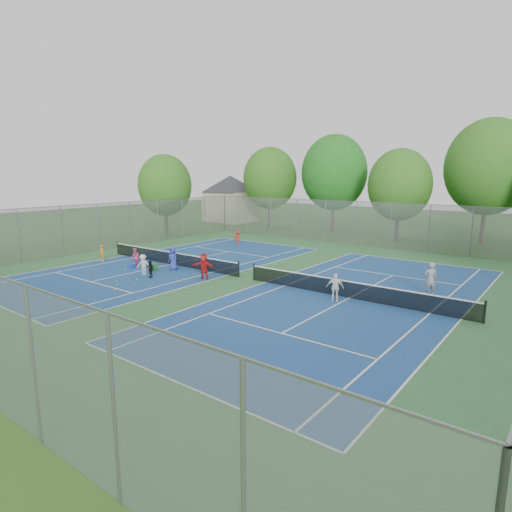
{
  "coord_description": "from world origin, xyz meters",
  "views": [
    {
      "loc": [
        16.31,
        -20.27,
        6.51
      ],
      "look_at": [
        0.0,
        1.0,
        1.3
      ],
      "focal_mm": 30.0,
      "sensor_mm": 36.0,
      "label": 1
    }
  ],
  "objects_px": {
    "net_left": "(171,258)",
    "instructor": "(430,279)",
    "ball_crate": "(132,266)",
    "net_right": "(350,290)",
    "ball_hopper": "(155,267)"
  },
  "relations": [
    {
      "from": "net_left",
      "to": "ball_crate",
      "type": "height_order",
      "value": "net_left"
    },
    {
      "from": "net_right",
      "to": "instructor",
      "type": "xyz_separation_m",
      "value": [
        3.21,
        3.05,
        0.47
      ]
    },
    {
      "from": "net_right",
      "to": "ball_crate",
      "type": "height_order",
      "value": "net_right"
    },
    {
      "from": "net_left",
      "to": "ball_hopper",
      "type": "bearing_deg",
      "value": -72.11
    },
    {
      "from": "net_right",
      "to": "ball_crate",
      "type": "relative_size",
      "value": 37.44
    },
    {
      "from": "ball_crate",
      "to": "ball_hopper",
      "type": "distance_m",
      "value": 1.92
    },
    {
      "from": "net_left",
      "to": "ball_crate",
      "type": "relative_size",
      "value": 37.44
    },
    {
      "from": "net_right",
      "to": "instructor",
      "type": "relative_size",
      "value": 6.96
    },
    {
      "from": "ball_crate",
      "to": "ball_hopper",
      "type": "height_order",
      "value": "ball_hopper"
    },
    {
      "from": "ball_hopper",
      "to": "ball_crate",
      "type": "bearing_deg",
      "value": -167.03
    },
    {
      "from": "ball_hopper",
      "to": "instructor",
      "type": "bearing_deg",
      "value": 17.08
    },
    {
      "from": "net_left",
      "to": "instructor",
      "type": "bearing_deg",
      "value": 10.05
    },
    {
      "from": "ball_crate",
      "to": "instructor",
      "type": "distance_m",
      "value": 19.24
    },
    {
      "from": "net_left",
      "to": "instructor",
      "type": "distance_m",
      "value": 17.49
    },
    {
      "from": "net_left",
      "to": "net_right",
      "type": "bearing_deg",
      "value": 0.0
    }
  ]
}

